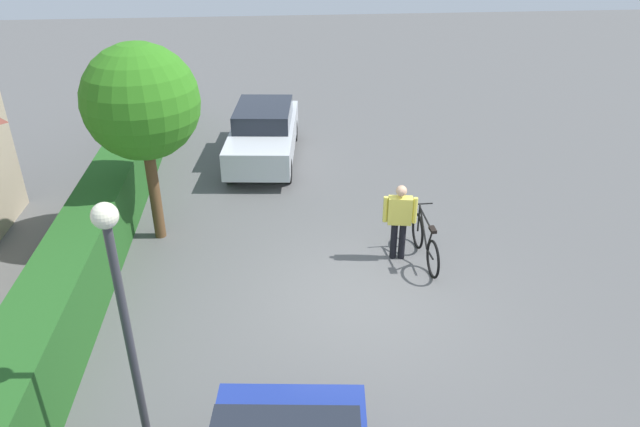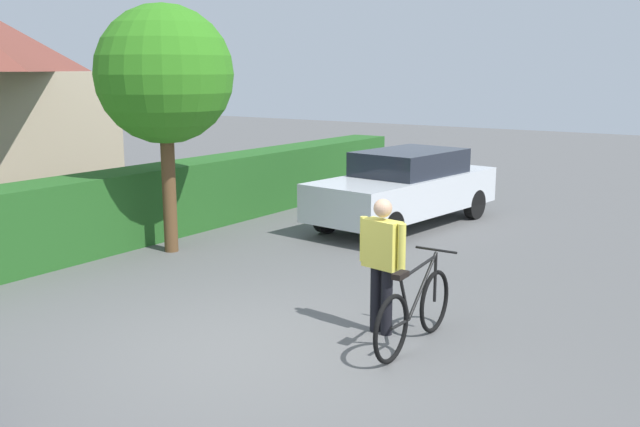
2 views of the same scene
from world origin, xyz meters
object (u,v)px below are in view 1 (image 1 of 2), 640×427
Objects in this scene: parked_car_far at (264,133)px; person_rider at (400,217)px; bicycle at (425,243)px; street_lamp at (121,300)px; tree_kerbside at (141,103)px.

person_rider is (-5.32, -2.50, 0.15)m from parked_car_far.
person_rider is at bearing 72.46° from bicycle.
parked_car_far reaches higher than bicycle.
street_lamp is at bearing 170.43° from parked_car_far.
bicycle is 1.15× the size of person_rider.
street_lamp is (-4.18, 4.10, 1.43)m from person_rider.
tree_kerbside reaches higher than street_lamp.
street_lamp reaches higher than person_rider.
bicycle is (-5.48, -3.00, -0.35)m from parked_car_far.
bicycle is 0.51× the size of street_lamp.
person_rider reaches higher than parked_car_far.
tree_kerbside is (1.48, 5.23, 2.47)m from bicycle.
tree_kerbside is (1.32, 4.74, 1.97)m from person_rider.
street_lamp is at bearing 135.57° from person_rider.
street_lamp reaches higher than parked_car_far.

